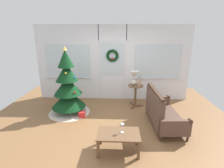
# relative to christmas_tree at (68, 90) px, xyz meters

# --- Properties ---
(ground_plane) EXTENTS (6.76, 6.76, 0.00)m
(ground_plane) POSITION_rel_christmas_tree_xyz_m (1.24, -0.88, -0.71)
(ground_plane) COLOR brown
(back_wall_with_door) EXTENTS (5.20, 0.19, 2.55)m
(back_wall_with_door) POSITION_rel_christmas_tree_xyz_m (1.24, 1.20, 0.57)
(back_wall_with_door) COLOR white
(back_wall_with_door) RESTS_ON ground
(christmas_tree) EXTENTS (1.21, 1.21, 1.95)m
(christmas_tree) POSITION_rel_christmas_tree_xyz_m (0.00, 0.00, 0.00)
(christmas_tree) COLOR #4C331E
(christmas_tree) RESTS_ON ground
(settee_sofa) EXTENTS (0.80, 1.53, 0.96)m
(settee_sofa) POSITION_rel_christmas_tree_xyz_m (2.55, -0.64, -0.34)
(settee_sofa) COLOR #3D281C
(settee_sofa) RESTS_ON ground
(side_table) EXTENTS (0.50, 0.48, 0.70)m
(side_table) POSITION_rel_christmas_tree_xyz_m (2.00, 0.54, -0.21)
(side_table) COLOR brown
(side_table) RESTS_ON ground
(table_lamp) EXTENTS (0.28, 0.28, 0.44)m
(table_lamp) POSITION_rel_christmas_tree_xyz_m (1.94, 0.58, 0.27)
(table_lamp) COLOR silver
(table_lamp) RESTS_ON side_table
(flower_vase) EXTENTS (0.11, 0.10, 0.35)m
(flower_vase) POSITION_rel_christmas_tree_xyz_m (2.10, 0.48, 0.11)
(flower_vase) COLOR tan
(flower_vase) RESTS_ON side_table
(coffee_table) EXTENTS (0.84, 0.52, 0.40)m
(coffee_table) POSITION_rel_christmas_tree_xyz_m (1.48, -1.68, -0.37)
(coffee_table) COLOR brown
(coffee_table) RESTS_ON ground
(wine_glass) EXTENTS (0.08, 0.08, 0.20)m
(wine_glass) POSITION_rel_christmas_tree_xyz_m (1.55, -1.65, -0.17)
(wine_glass) COLOR silver
(wine_glass) RESTS_ON coffee_table
(gift_box) EXTENTS (0.16, 0.15, 0.16)m
(gift_box) POSITION_rel_christmas_tree_xyz_m (0.44, -0.30, -0.63)
(gift_box) COLOR red
(gift_box) RESTS_ON ground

